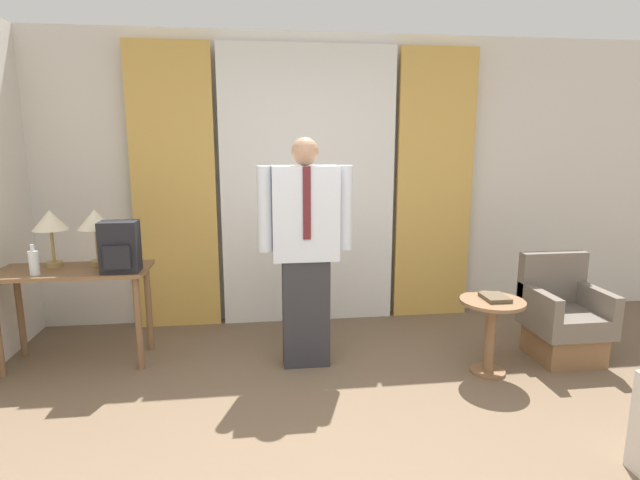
% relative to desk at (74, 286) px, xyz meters
% --- Properties ---
extents(wall_back, '(10.00, 0.06, 2.70)m').
position_rel_desk_xyz_m(wall_back, '(1.90, 0.88, 0.72)').
color(wall_back, silver).
rests_on(wall_back, ground_plane).
extents(curtain_sheer_center, '(1.63, 0.06, 2.58)m').
position_rel_desk_xyz_m(curtain_sheer_center, '(1.90, 0.75, 0.66)').
color(curtain_sheer_center, white).
rests_on(curtain_sheer_center, ground_plane).
extents(curtain_drape_left, '(0.74, 0.06, 2.58)m').
position_rel_desk_xyz_m(curtain_drape_left, '(0.67, 0.75, 0.66)').
color(curtain_drape_left, gold).
rests_on(curtain_drape_left, ground_plane).
extents(curtain_drape_right, '(0.74, 0.06, 2.58)m').
position_rel_desk_xyz_m(curtain_drape_right, '(3.12, 0.75, 0.66)').
color(curtain_drape_right, gold).
rests_on(curtain_drape_right, ground_plane).
extents(desk, '(1.12, 0.49, 0.76)m').
position_rel_desk_xyz_m(desk, '(0.00, 0.00, 0.00)').
color(desk, brown).
rests_on(desk, ground_plane).
extents(table_lamp_left, '(0.26, 0.26, 0.44)m').
position_rel_desk_xyz_m(table_lamp_left, '(-0.16, 0.10, 0.48)').
color(table_lamp_left, '#9E7F47').
rests_on(table_lamp_left, desk).
extents(table_lamp_right, '(0.26, 0.26, 0.44)m').
position_rel_desk_xyz_m(table_lamp_right, '(0.16, 0.10, 0.48)').
color(table_lamp_right, '#9E7F47').
rests_on(table_lamp_right, desk).
extents(bottle_near_edge, '(0.07, 0.07, 0.23)m').
position_rel_desk_xyz_m(bottle_near_edge, '(-0.21, -0.14, 0.23)').
color(bottle_near_edge, silver).
rests_on(bottle_near_edge, desk).
extents(backpack, '(0.27, 0.20, 0.38)m').
position_rel_desk_xyz_m(backpack, '(0.39, -0.13, 0.32)').
color(backpack, black).
rests_on(backpack, desk).
extents(person, '(0.71, 0.23, 1.75)m').
position_rel_desk_xyz_m(person, '(1.77, -0.25, 0.32)').
color(person, '#2D2D33').
rests_on(person, ground_plane).
extents(armchair, '(0.56, 0.55, 0.83)m').
position_rel_desk_xyz_m(armchair, '(3.82, -0.39, -0.31)').
color(armchair, brown).
rests_on(armchair, ground_plane).
extents(side_table, '(0.47, 0.47, 0.58)m').
position_rel_desk_xyz_m(side_table, '(3.11, -0.59, -0.24)').
color(side_table, brown).
rests_on(side_table, ground_plane).
extents(book, '(0.17, 0.21, 0.03)m').
position_rel_desk_xyz_m(book, '(3.14, -0.58, -0.04)').
color(book, brown).
rests_on(book, side_table).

